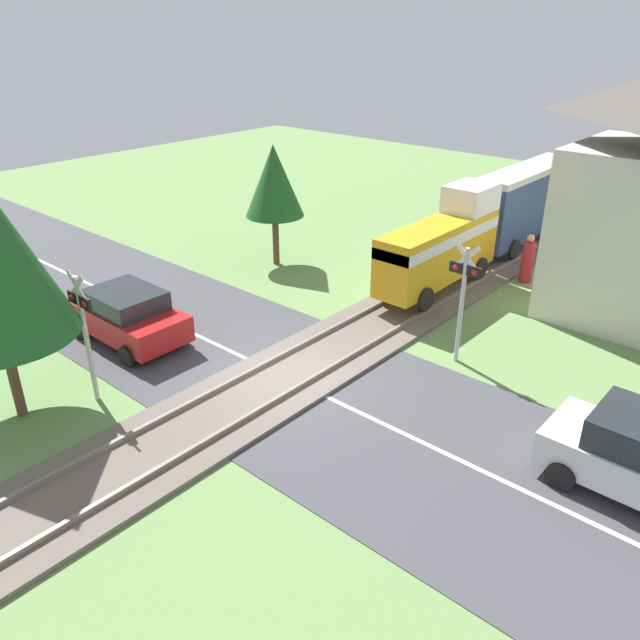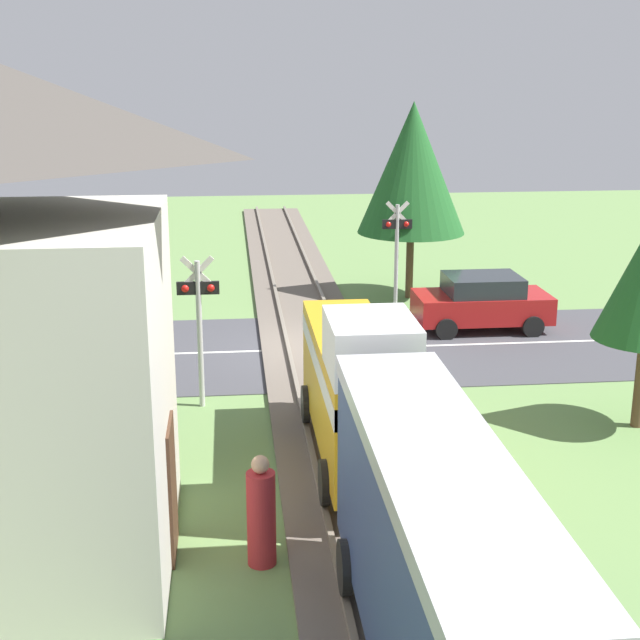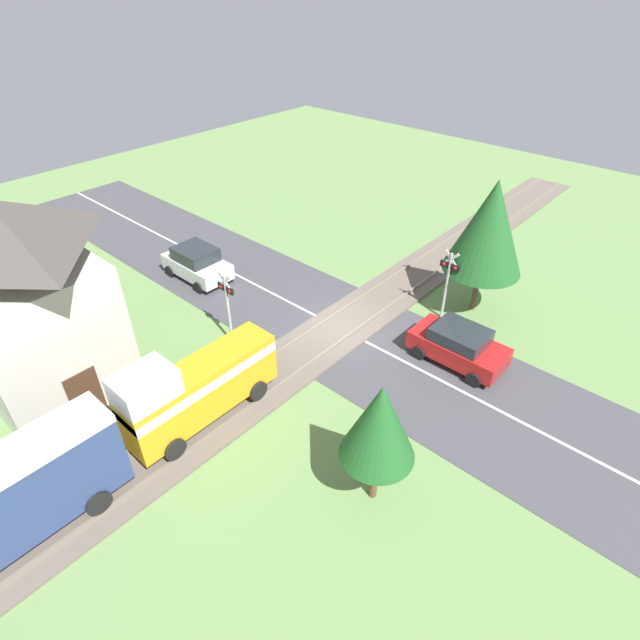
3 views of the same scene
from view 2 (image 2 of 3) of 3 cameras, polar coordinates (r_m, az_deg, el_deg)
name	(u,v)px [view 2 (image 2 of 3)]	position (r m, az deg, el deg)	size (l,w,h in m)	color
ground_plane	(315,350)	(23.45, -0.34, -1.93)	(60.00, 60.00, 0.00)	#66894C
road_surface	(315,350)	(23.45, -0.34, -1.91)	(48.00, 6.40, 0.02)	#424247
track_bed	(315,348)	(23.43, -0.34, -1.77)	(2.80, 48.00, 0.24)	#665B51
train	(390,460)	(12.65, 4.50, -8.89)	(1.58, 12.57, 3.18)	gold
car_near_crossing	(482,301)	(25.49, 10.32, 1.18)	(3.74, 1.97, 1.57)	#A81919
crossing_signal_west_approach	(397,241)	(26.94, 4.94, 5.03)	(0.90, 0.18, 3.36)	#B7B7B7
crossing_signal_east_approach	(199,312)	(19.15, -7.76, 0.52)	(0.90, 0.18, 3.36)	#B7B7B7
pedestrian_by_station	(261,515)	(13.46, -3.78, -12.35)	(0.43, 0.43, 1.74)	#B2282D
tree_beyond_track	(412,168)	(28.28, 5.93, 9.64)	(3.39, 3.39, 6.20)	brown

